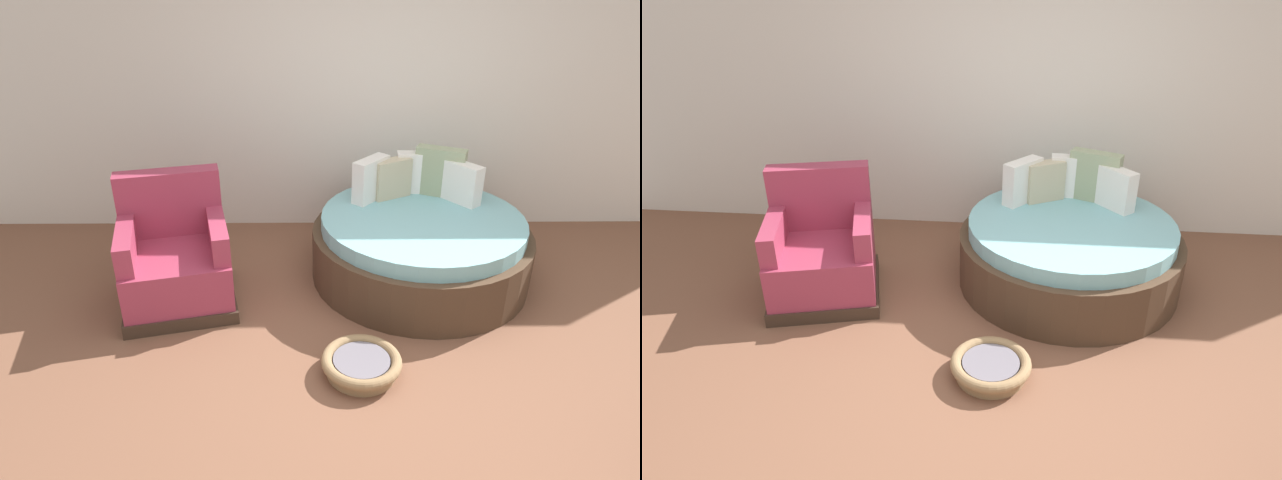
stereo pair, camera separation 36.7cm
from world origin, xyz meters
The scene contains 5 objects.
ground_plane centered at (0.00, 0.00, -0.01)m, with size 8.00×8.00×0.02m, color brown.
back_wall centered at (0.00, 2.33, 1.41)m, with size 8.00×0.12×2.81m, color silver.
round_daybed centered at (0.37, 1.29, 0.28)m, with size 1.72×1.72×0.94m.
red_armchair centered at (-1.50, 0.96, 0.33)m, with size 0.96×0.96×0.94m.
pet_basket centered at (-0.18, 0.09, 0.07)m, with size 0.51×0.51×0.13m.
Camera 1 is at (-0.47, -2.70, 2.41)m, focal length 31.76 mm.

